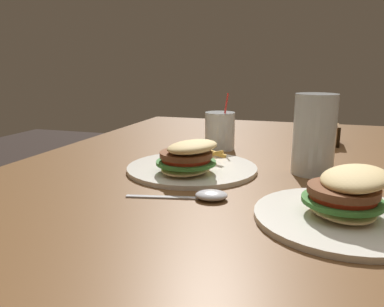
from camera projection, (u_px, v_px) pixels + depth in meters
dining_table at (238, 202)px, 0.92m from camera, size 1.62×1.11×0.74m
meal_plate_near at (190, 162)px, 0.85m from camera, size 0.30×0.30×0.09m
beer_glass at (314, 137)px, 0.84m from camera, size 0.09×0.09×0.18m
juice_glass at (220, 131)px, 1.09m from camera, size 0.09×0.09×0.16m
spoon at (207, 195)px, 0.68m from camera, size 0.07×0.19×0.02m
meal_plate_far at (344, 204)px, 0.58m from camera, size 0.27×0.27×0.09m
condiment_caddy at (324, 133)px, 1.17m from camera, size 0.11×0.09×0.09m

